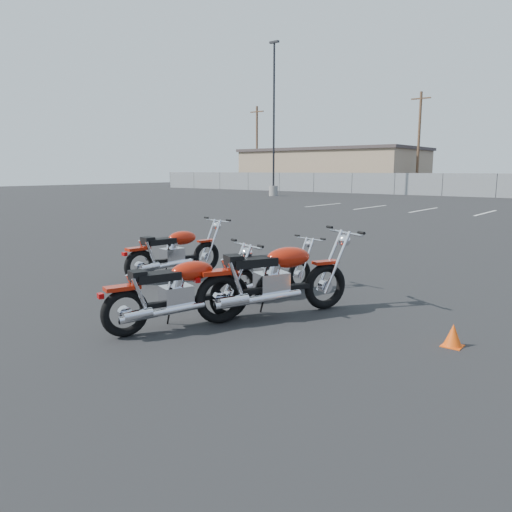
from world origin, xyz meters
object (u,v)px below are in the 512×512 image
Objects in this scene: motorcycle_front_red at (174,252)px; motorcycle_rear_red at (275,279)px; motorcycle_second_black at (272,271)px; motorcycle_third_red at (180,292)px.

motorcycle_front_red is 0.94× the size of motorcycle_rear_red.
motorcycle_front_red reaches higher than motorcycle_second_black.
motorcycle_second_black is at bearing 91.57° from motorcycle_third_red.
motorcycle_front_red is 1.19× the size of motorcycle_second_black.
motorcycle_third_red is 1.36m from motorcycle_rear_red.
motorcycle_third_red reaches higher than motorcycle_second_black.
motorcycle_rear_red is at bearing -51.72° from motorcycle_second_black.
motorcycle_front_red is 2.31m from motorcycle_second_black.
motorcycle_front_red is 3.17m from motorcycle_rear_red.
motorcycle_third_red is 0.91× the size of motorcycle_rear_red.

